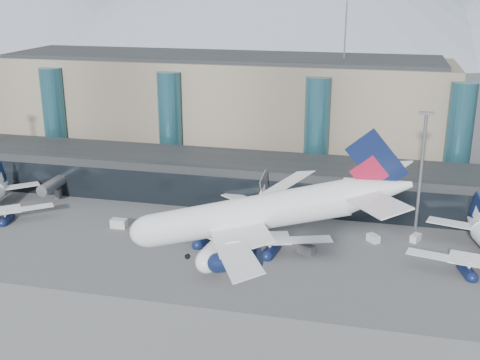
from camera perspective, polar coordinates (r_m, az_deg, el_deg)
name	(u,v)px	position (r m, az deg, el deg)	size (l,w,h in m)	color
ground	(225,328)	(95.41, -1.39, -13.88)	(900.00, 900.00, 0.00)	#515154
concourse	(286,182)	(144.79, 4.42, -0.22)	(170.00, 27.00, 10.00)	black
terminal_main	(221,108)	(177.74, -1.84, 6.80)	(130.00, 30.00, 31.00)	gray
teal_towers	(241,127)	(160.48, 0.13, 5.03)	(116.40, 19.40, 46.00)	#245666
lightmast_mid	(422,164)	(131.48, 16.84, 1.42)	(3.00, 1.20, 25.60)	slate
hero_jet	(271,204)	(69.55, 2.99, -2.30)	(35.08, 36.21, 11.66)	white
jet_parked_mid	(243,220)	(122.53, 0.27, -3.77)	(39.02, 38.98, 12.66)	white
veh_a	(119,223)	(133.27, -11.40, -4.05)	(3.43, 1.93, 1.93)	beige
veh_b	(234,220)	(132.78, -0.59, -3.83)	(2.81, 1.73, 1.62)	gold
veh_c	(306,249)	(119.34, 6.31, -6.54)	(3.28, 1.73, 1.82)	#515157
veh_d	(415,238)	(129.16, 16.30, -5.29)	(2.68, 1.44, 1.53)	beige
veh_g	(373,238)	(126.75, 12.53, -5.42)	(2.70, 1.58, 1.58)	beige
veh_h	(240,250)	(117.69, -0.04, -6.65)	(4.27, 2.25, 2.36)	gold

